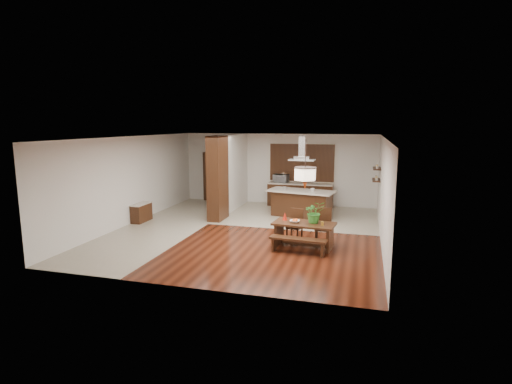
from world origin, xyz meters
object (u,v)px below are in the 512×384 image
(dining_chair_left, at_px, (295,225))
(dining_chair_right, at_px, (323,227))
(dining_bench, at_px, (298,246))
(island_cup, at_px, (312,190))
(range_hood, at_px, (302,148))
(dining_table, at_px, (304,229))
(foliage_plant, at_px, (315,212))
(hallway_console, at_px, (141,213))
(pendant_lantern, at_px, (305,165))
(microwave, at_px, (281,178))
(fruit_bowl, at_px, (295,221))
(kitchen_island, at_px, (301,203))

(dining_chair_left, distance_m, dining_chair_right, 0.82)
(dining_bench, bearing_deg, island_cup, 92.37)
(dining_chair_left, xyz_separation_m, range_hood, (-0.29, 3.02, 2.01))
(dining_table, relative_size, foliage_plant, 2.90)
(dining_bench, bearing_deg, foliage_plant, 63.10)
(foliage_plant, bearing_deg, hallway_console, 167.75)
(range_hood, bearing_deg, dining_bench, -82.09)
(dining_chair_right, height_order, foliage_plant, foliage_plant)
(dining_table, xyz_separation_m, range_hood, (-0.64, 3.56, 1.96))
(hallway_console, bearing_deg, pendant_lantern, -13.36)
(hallway_console, relative_size, dining_bench, 0.60)
(dining_table, bearing_deg, range_hood, 100.23)
(range_hood, bearing_deg, pendant_lantern, -79.77)
(hallway_console, relative_size, pendant_lantern, 0.67)
(range_hood, relative_size, microwave, 1.53)
(dining_bench, height_order, dining_chair_right, dining_chair_right)
(dining_bench, height_order, dining_chair_left, dining_chair_left)
(fruit_bowl, relative_size, island_cup, 1.90)
(dining_table, xyz_separation_m, foliage_plant, (0.26, 0.06, 0.48))
(range_hood, bearing_deg, dining_table, -79.77)
(kitchen_island, bearing_deg, hallway_console, -145.96)
(hallway_console, bearing_deg, dining_chair_right, -8.39)
(pendant_lantern, xyz_separation_m, microwave, (-1.76, 5.36, -1.13))
(dining_chair_left, bearing_deg, range_hood, 109.15)
(microwave, bearing_deg, foliage_plant, -59.65)
(dining_chair_right, bearing_deg, dining_bench, -118.71)
(fruit_bowl, height_order, range_hood, range_hood)
(dining_bench, xyz_separation_m, range_hood, (-0.58, 4.15, 2.26))
(dining_table, xyz_separation_m, dining_bench, (-0.07, -0.59, -0.29))
(dining_chair_left, bearing_deg, microwave, 119.96)
(island_cup, bearing_deg, kitchen_island, 164.60)
(dining_bench, height_order, foliage_plant, foliage_plant)
(dining_table, bearing_deg, island_cup, 93.86)
(hallway_console, distance_m, pendant_lantern, 6.24)
(kitchen_island, bearing_deg, foliage_plant, -64.52)
(dining_chair_left, relative_size, island_cup, 6.64)
(island_cup, bearing_deg, foliage_plant, -81.68)
(hallway_console, bearing_deg, dining_table, -13.36)
(dining_bench, xyz_separation_m, dining_chair_right, (0.53, 1.04, 0.29))
(dining_chair_right, distance_m, kitchen_island, 3.30)
(fruit_bowl, bearing_deg, foliage_plant, 11.47)
(dining_table, height_order, dining_bench, dining_table)
(dining_bench, bearing_deg, microwave, 105.92)
(pendant_lantern, relative_size, microwave, 2.23)
(range_hood, height_order, microwave, range_hood)
(foliage_plant, bearing_deg, dining_chair_left, 141.82)
(dining_bench, height_order, fruit_bowl, fruit_bowl)
(dining_table, relative_size, dining_chair_right, 1.74)
(dining_table, distance_m, dining_chair_right, 0.65)
(dining_bench, height_order, range_hood, range_hood)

